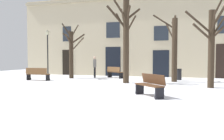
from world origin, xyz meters
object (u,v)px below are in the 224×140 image
at_px(tree_foreground, 211,44).
at_px(bench_by_litter_bin, 150,85).
at_px(person_strolling, 95,66).
at_px(streetlamp, 48,48).
at_px(litter_bin, 179,74).
at_px(bench_back_to_back_right, 115,72).
at_px(tree_left_of_center, 126,36).
at_px(bench_far_corner, 38,74).
at_px(tree_center, 72,51).
at_px(tree_near_facade, 174,47).

xyz_separation_m(tree_foreground, bench_by_litter_bin, (-2.62, -3.78, -1.86)).
height_order(tree_foreground, person_strolling, tree_foreground).
height_order(streetlamp, litter_bin, streetlamp).
bearing_deg(litter_bin, bench_back_to_back_right, 176.57).
relative_size(tree_foreground, litter_bin, 5.60).
xyz_separation_m(tree_left_of_center, bench_far_corner, (-6.39, -0.12, -2.48)).
xyz_separation_m(tree_center, bench_back_to_back_right, (3.12, 1.29, -1.65)).
distance_m(tree_near_facade, litter_bin, 2.40).
xyz_separation_m(tree_center, bench_far_corner, (-1.48, -2.37, -1.66)).
distance_m(tree_foreground, litter_bin, 5.12).
height_order(streetlamp, bench_by_litter_bin, streetlamp).
height_order(streetlamp, bench_far_corner, streetlamp).
bearing_deg(bench_by_litter_bin, litter_bin, 131.69).
bearing_deg(person_strolling, tree_center, 109.92).
relative_size(streetlamp, bench_far_corner, 2.30).
xyz_separation_m(litter_bin, bench_far_corner, (-9.53, -3.37, 0.05)).
distance_m(tree_center, litter_bin, 8.29).
relative_size(tree_near_facade, tree_center, 1.06).
height_order(tree_center, litter_bin, tree_center).
relative_size(tree_center, bench_back_to_back_right, 2.75).
xyz_separation_m(tree_left_of_center, bench_back_to_back_right, (-1.79, 3.55, -2.47)).
bearing_deg(bench_far_corner, tree_left_of_center, -177.96).
xyz_separation_m(bench_far_corner, person_strolling, (2.99, 3.44, 0.51)).
height_order(tree_near_facade, litter_bin, tree_near_facade).
distance_m(bench_far_corner, bench_back_to_back_right, 5.88).
relative_size(litter_bin, person_strolling, 0.47).
distance_m(tree_left_of_center, litter_bin, 5.17).
relative_size(tree_center, person_strolling, 2.46).
bearing_deg(person_strolling, bench_by_litter_bin, -160.71).
height_order(tree_center, bench_far_corner, tree_center).
height_order(tree_foreground, tree_near_facade, tree_foreground).
height_order(bench_by_litter_bin, bench_back_to_back_right, bench_by_litter_bin).
bearing_deg(bench_back_to_back_right, streetlamp, 30.97).
bearing_deg(tree_near_facade, person_strolling, 166.46).
distance_m(tree_left_of_center, bench_back_to_back_right, 4.68).
bearing_deg(person_strolling, litter_bin, -105.91).
distance_m(tree_left_of_center, tree_center, 5.47).
height_order(tree_left_of_center, bench_back_to_back_right, tree_left_of_center).
distance_m(tree_center, person_strolling, 2.18).
xyz_separation_m(tree_left_of_center, streetlamp, (-8.08, 3.91, -0.47)).
distance_m(litter_bin, bench_by_litter_bin, 8.23).
relative_size(tree_left_of_center, streetlamp, 1.33).
relative_size(tree_center, streetlamp, 1.05).
distance_m(tree_foreground, person_strolling, 9.54).
bearing_deg(tree_near_facade, tree_left_of_center, -147.64).
height_order(tree_foreground, tree_left_of_center, tree_left_of_center).
bearing_deg(person_strolling, tree_near_facade, -118.82).
relative_size(tree_foreground, person_strolling, 2.62).
height_order(tree_left_of_center, streetlamp, tree_left_of_center).
height_order(tree_foreground, bench_by_litter_bin, tree_foreground).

